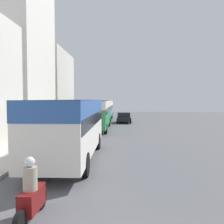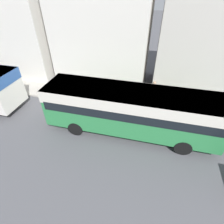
{
  "view_description": "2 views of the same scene",
  "coord_description": "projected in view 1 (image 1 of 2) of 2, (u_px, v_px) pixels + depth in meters",
  "views": [
    {
      "loc": [
        0.74,
        -3.7,
        3.18
      ],
      "look_at": [
        -0.19,
        23.62,
        1.8
      ],
      "focal_mm": 40.0,
      "sensor_mm": 36.0,
      "label": 1
    },
    {
      "loc": [
        6.9,
        23.42,
        8.22
      ],
      "look_at": [
        -1.66,
        21.28,
        1.47
      ],
      "focal_mm": 28.0,
      "sensor_mm": 36.0,
      "label": 2
    }
  ],
  "objects": [
    {
      "name": "bus_third_in_line",
      "position": [
        104.0,
        108.0,
        38.84
      ],
      "size": [
        2.56,
        9.5,
        2.9
      ],
      "color": "teal",
      "rests_on": "ground_plane"
    },
    {
      "name": "pedestrian_walking_away",
      "position": [
        77.0,
        116.0,
        34.16
      ],
      "size": [
        0.35,
        0.35,
        1.58
      ],
      "color": "#232838",
      "rests_on": "sidewalk"
    },
    {
      "name": "bus_lead",
      "position": [
        71.0,
        121.0,
        13.07
      ],
      "size": [
        2.57,
        9.32,
        3.15
      ],
      "color": "silver",
      "rests_on": "ground_plane"
    },
    {
      "name": "building_far_terrace",
      "position": [
        16.0,
        59.0,
        22.52
      ],
      "size": [
        5.01,
        7.98,
        13.7
      ],
      "color": "silver",
      "rests_on": "ground_plane"
    },
    {
      "name": "car_crossing",
      "position": [
        124.0,
        117.0,
        33.96
      ],
      "size": [
        1.95,
        4.08,
        1.42
      ],
      "color": "black",
      "rests_on": "ground_plane"
    },
    {
      "name": "bus_following",
      "position": [
        96.0,
        111.0,
        26.23
      ],
      "size": [
        2.64,
        10.73,
        3.04
      ],
      "color": "#2D8447",
      "rests_on": "ground_plane"
    },
    {
      "name": "motorcycle_behind_lead",
      "position": [
        31.0,
        196.0,
        6.41
      ],
      "size": [
        0.39,
        2.24,
        1.73
      ],
      "color": "maroon",
      "rests_on": "ground_plane"
    },
    {
      "name": "building_end_row",
      "position": [
        47.0,
        88.0,
        32.3
      ],
      "size": [
        5.3,
        9.75,
        9.29
      ],
      "color": "beige",
      "rests_on": "ground_plane"
    },
    {
      "name": "pedestrian_near_curb",
      "position": [
        63.0,
        119.0,
        27.66
      ],
      "size": [
        0.39,
        0.39,
        1.77
      ],
      "color": "#232838",
      "rests_on": "sidewalk"
    }
  ]
}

